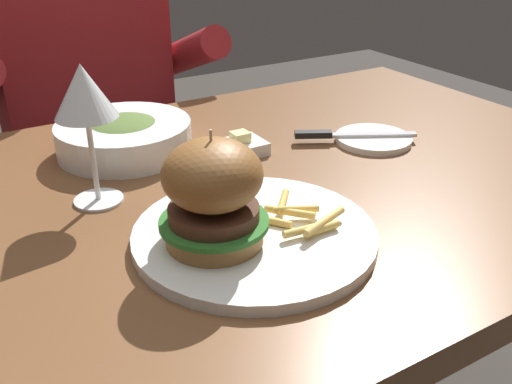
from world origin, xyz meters
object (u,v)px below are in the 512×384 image
object	(u,v)px
wine_glass	(84,96)
diner_person	(93,150)
table_knife	(344,134)
burger_sandwich	(213,193)
main_plate	(254,234)
butter_dish	(240,147)
soup_bowl	(124,136)
bread_plate	(373,139)

from	to	relation	value
wine_glass	diner_person	xyz separation A→B (m)	(0.15, 0.61, -0.32)
table_knife	diner_person	bearing A→B (deg)	112.81
table_knife	diner_person	distance (m)	0.69
table_knife	burger_sandwich	bearing A→B (deg)	-150.76
burger_sandwich	table_knife	distance (m)	0.38
main_plate	diner_person	distance (m)	0.82
butter_dish	soup_bowl	xyz separation A→B (m)	(-0.15, 0.10, 0.01)
burger_sandwich	wine_glass	bearing A→B (deg)	111.90
butter_dish	diner_person	xyz separation A→B (m)	(-0.09, 0.57, -0.19)
burger_sandwich	butter_dish	size ratio (longest dim) A/B	1.77
burger_sandwich	wine_glass	world-z (taller)	wine_glass
bread_plate	butter_dish	bearing A→B (deg)	162.07
main_plate	bread_plate	xyz separation A→B (m)	(0.32, 0.16, -0.00)
bread_plate	table_knife	bearing A→B (deg)	151.62
soup_bowl	burger_sandwich	bearing A→B (deg)	-92.05
burger_sandwich	soup_bowl	xyz separation A→B (m)	(0.01, 0.33, -0.05)
butter_dish	table_knife	bearing A→B (deg)	-14.98
burger_sandwich	wine_glass	distance (m)	0.21
burger_sandwich	diner_person	bearing A→B (deg)	84.66
main_plate	table_knife	world-z (taller)	table_knife
main_plate	soup_bowl	xyz separation A→B (m)	(-0.04, 0.33, 0.02)
butter_dish	soup_bowl	size ratio (longest dim) A/B	0.36
main_plate	bread_plate	world-z (taller)	main_plate
wine_glass	table_knife	distance (m)	0.43
bread_plate	main_plate	bearing A→B (deg)	-153.36
bread_plate	diner_person	world-z (taller)	diner_person
main_plate	bread_plate	size ratio (longest dim) A/B	2.28
wine_glass	burger_sandwich	bearing A→B (deg)	-68.10
wine_glass	main_plate	bearing A→B (deg)	-56.02
soup_bowl	diner_person	size ratio (longest dim) A/B	0.18
main_plate	table_knife	xyz separation A→B (m)	(0.28, 0.19, 0.01)
soup_bowl	diner_person	xyz separation A→B (m)	(0.06, 0.47, -0.20)
main_plate	soup_bowl	size ratio (longest dim) A/B	1.36
soup_bowl	butter_dish	bearing A→B (deg)	-33.46
wine_glass	butter_dish	world-z (taller)	wine_glass
diner_person	main_plate	bearing A→B (deg)	-91.67
burger_sandwich	wine_glass	size ratio (longest dim) A/B	0.72
butter_dish	diner_person	bearing A→B (deg)	98.89
table_knife	diner_person	world-z (taller)	diner_person
table_knife	bread_plate	bearing A→B (deg)	-28.38
butter_dish	burger_sandwich	bearing A→B (deg)	-125.24
butter_dish	diner_person	world-z (taller)	diner_person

